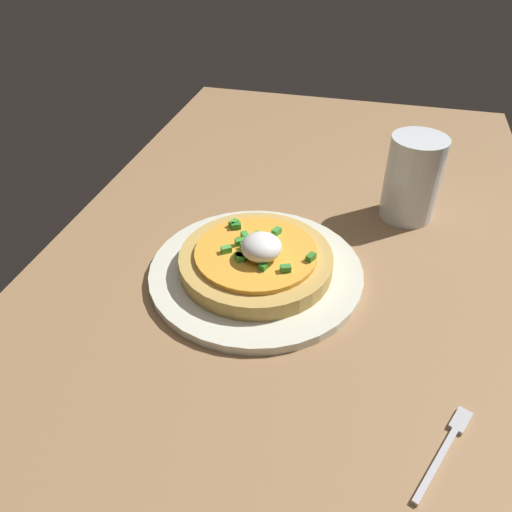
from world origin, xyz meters
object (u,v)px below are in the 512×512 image
Objects in this scene: plate at (256,272)px; pizza at (256,259)px; fork at (447,445)px; cup_far at (411,183)px.

plate is 1.41× the size of pizza.
pizza reaches higher than plate.
pizza is (0.08, 0.06, 2.20)cm from plate.
plate is 2.53× the size of fork.
plate is 30.55cm from fork.
pizza is 27.68cm from cup_far.
plate is at bearing -43.28° from cup_far.
plate is at bearing 74.45° from fork.
cup_far is (-20.04, 18.87, 5.03)cm from plate.
cup_far reaches higher than pizza.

